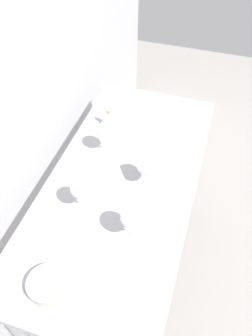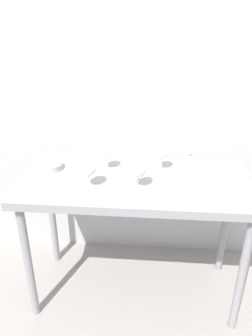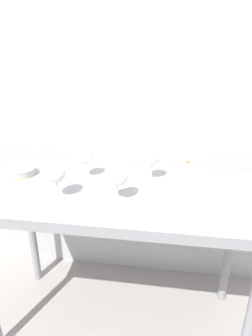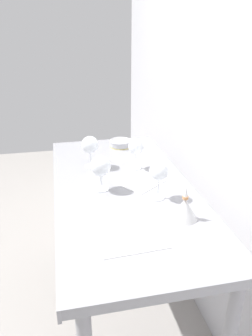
% 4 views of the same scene
% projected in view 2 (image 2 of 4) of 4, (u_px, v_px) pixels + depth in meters
% --- Properties ---
extents(ground_plane, '(6.00, 6.00, 0.00)m').
position_uv_depth(ground_plane, '(134.00, 288.00, 2.41)').
color(ground_plane, gray).
extents(back_wall, '(3.80, 0.04, 2.60)m').
position_uv_depth(back_wall, '(141.00, 94.00, 2.27)').
color(back_wall, '#B2B2B7').
rests_on(back_wall, ground_plane).
extents(steel_counter, '(1.40, 0.65, 0.90)m').
position_uv_depth(steel_counter, '(136.00, 194.00, 2.05)').
color(steel_counter, gray).
rests_on(steel_counter, ground_plane).
extents(wine_glass_far_left, '(0.08, 0.08, 0.17)m').
position_uv_depth(wine_glass_far_left, '(106.00, 153.00, 2.07)').
color(wine_glass_far_left, white).
rests_on(wine_glass_far_left, steel_counter).
extents(wine_glass_near_left, '(0.09, 0.09, 0.17)m').
position_uv_depth(wine_glass_near_left, '(88.00, 168.00, 1.86)').
color(wine_glass_near_left, white).
rests_on(wine_glass_near_left, steel_counter).
extents(wine_glass_near_center, '(0.10, 0.10, 0.17)m').
position_uv_depth(wine_glass_near_center, '(138.00, 170.00, 1.86)').
color(wine_glass_near_center, white).
rests_on(wine_glass_near_center, steel_counter).
extents(wine_glass_far_right, '(0.08, 0.08, 0.17)m').
position_uv_depth(wine_glass_far_right, '(162.00, 152.00, 2.05)').
color(wine_glass_far_right, white).
rests_on(wine_glass_far_right, steel_counter).
extents(tasting_sheet_upper, '(0.19, 0.25, 0.00)m').
position_uv_depth(tasting_sheet_upper, '(208.00, 186.00, 1.93)').
color(tasting_sheet_upper, white).
rests_on(tasting_sheet_upper, steel_counter).
extents(tasting_sheet_lower, '(0.27, 0.27, 0.00)m').
position_uv_depth(tasting_sheet_lower, '(133.00, 172.00, 2.09)').
color(tasting_sheet_lower, white).
rests_on(tasting_sheet_lower, steel_counter).
extents(tasting_bowl, '(0.14, 0.14, 0.04)m').
position_uv_depth(tasting_bowl, '(51.00, 166.00, 2.12)').
color(tasting_bowl, '#DBCC66').
rests_on(tasting_bowl, steel_counter).
extents(decanter_funnel, '(0.11, 0.11, 0.14)m').
position_uv_depth(decanter_funnel, '(190.00, 161.00, 2.12)').
color(decanter_funnel, silver).
rests_on(decanter_funnel, steel_counter).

